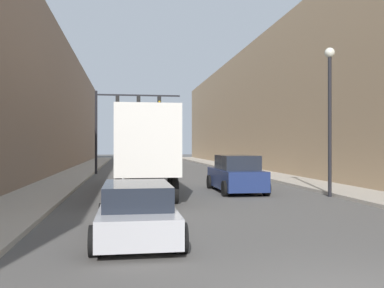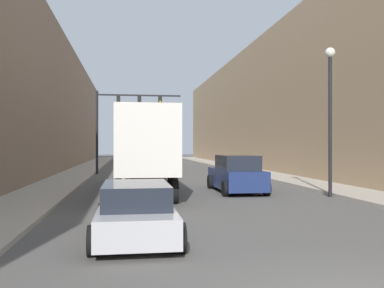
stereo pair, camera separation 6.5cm
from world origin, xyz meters
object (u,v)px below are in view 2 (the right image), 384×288
semi_truck (142,147)px  street_lamp (330,101)px  sedan_car (136,211)px  suv_car (236,175)px  traffic_signal_gantry (120,115)px

semi_truck → street_lamp: size_ratio=2.06×
semi_truck → street_lamp: street_lamp is taller
sedan_car → suv_car: (5.03, 9.63, 0.19)m
sedan_car → traffic_signal_gantry: traffic_signal_gantry is taller
semi_truck → traffic_signal_gantry: (-1.33, 12.42, 2.52)m
traffic_signal_gantry → street_lamp: size_ratio=1.03×
sedan_car → semi_truck: bearing=87.4°
sedan_car → street_lamp: (8.61, 7.07, 3.59)m
traffic_signal_gantry → semi_truck: bearing=-83.9°
traffic_signal_gantry → street_lamp: traffic_signal_gantry is taller
sedan_car → traffic_signal_gantry: bearing=91.9°
semi_truck → sedan_car: 11.65m
suv_car → street_lamp: (3.58, -2.56, 3.40)m
sedan_car → suv_car: bearing=62.4°
semi_truck → sedan_car: size_ratio=2.90×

